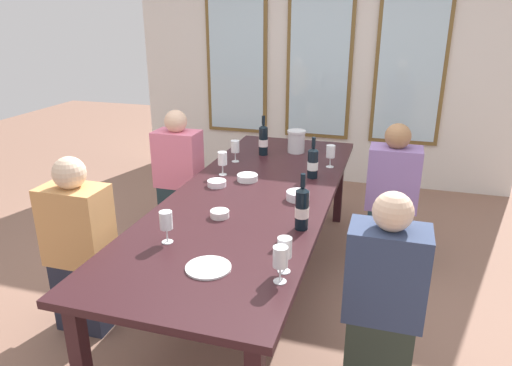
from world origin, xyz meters
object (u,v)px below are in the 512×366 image
Objects in this scene: seated_person_2 at (80,250)px; seated_person_3 at (383,302)px; tasting_bowl_1 at (217,183)px; dining_table at (253,201)px; metal_pitcher at (296,141)px; wine_glass_1 at (166,221)px; white_plate_0 at (208,268)px; wine_glass_0 at (235,147)px; tasting_bowl_0 at (298,196)px; wine_bottle_1 at (313,163)px; wine_glass_5 at (331,152)px; seated_person_1 at (391,198)px; wine_bottle_2 at (302,208)px; wine_bottle_0 at (263,140)px; wine_glass_4 at (285,248)px; tasting_bowl_2 at (220,214)px; tasting_bowl_3 at (247,178)px; wine_glass_2 at (222,160)px; wine_glass_3 at (280,258)px; seated_person_0 at (179,177)px.

seated_person_3 is (1.77, -0.04, 0.00)m from seated_person_2.
dining_table is at bearing -11.45° from tasting_bowl_1.
dining_table is 15.16× the size of metal_pitcher.
white_plate_0 is at bearing -31.53° from wine_glass_1.
wine_glass_0 is at bearing 118.75° from dining_table.
wine_bottle_1 is at bearing 88.36° from tasting_bowl_0.
wine_glass_5 is 0.16× the size of seated_person_1.
seated_person_3 reaches higher than wine_bottle_2.
wine_bottle_0 is 1.03× the size of wine_bottle_2.
wine_bottle_0 is 1.43m from wine_bottle_2.
wine_bottle_1 reaches higher than wine_glass_4.
seated_person_1 is 2.25m from seated_person_2.
wine_glass_1 is 1.00× the size of wine_glass_5.
white_plate_0 is at bearing -160.73° from seated_person_3.
wine_glass_5 reaches higher than white_plate_0.
wine_bottle_0 is 1.30m from tasting_bowl_2.
wine_bottle_0 is 0.66m from tasting_bowl_3.
wine_bottle_0 is at bearing 114.36° from wine_bottle_2.
wine_bottle_0 reaches higher than wine_glass_1.
wine_bottle_0 is 2.22× the size of tasting_bowl_0.
tasting_bowl_2 is at bearing -70.87° from wine_glass_2.
wine_glass_1 is at bearing -99.22° from metal_pitcher.
tasting_bowl_2 is (-0.16, 0.57, 0.02)m from white_plate_0.
wine_bottle_1 is 1.30m from seated_person_3.
seated_person_3 is at bearing 33.07° from wine_glass_3.
wine_glass_0 is at bearing 92.66° from wine_glass_2.
wine_bottle_0 is 1.67m from wine_glass_1.
dining_table is at bearing 79.72° from tasting_bowl_2.
wine_bottle_1 is at bearing 30.99° from tasting_bowl_1.
metal_pitcher is 0.57m from wine_glass_0.
wine_bottle_1 is at bearing 24.33° from tasting_bowl_3.
wine_glass_0 is 0.16× the size of seated_person_0.
wine_glass_4 is at bearing -155.70° from seated_person_3.
seated_person_0 is at bearing 133.24° from tasting_bowl_1.
white_plate_0 is 1.72m from wine_glass_5.
wine_glass_2 is 0.16× the size of seated_person_3.
wine_glass_5 is (-0.02, 1.70, -0.00)m from wine_glass_3.
white_plate_0 is 1.88m from wine_bottle_0.
tasting_bowl_3 is 0.47m from wine_glass_0.
wine_glass_5 is at bearing 79.06° from white_plate_0.
tasting_bowl_2 is at bearing 178.18° from wine_bottle_2.
wine_glass_3 is at bearing -59.73° from wine_glass_2.
wine_glass_4 is at bearing -82.15° from tasting_bowl_0.
seated_person_2 is at bearing -130.90° from tasting_bowl_3.
wine_bottle_2 is 2.88× the size of tasting_bowl_2.
dining_table is at bearing -63.24° from tasting_bowl_3.
wine_glass_4 is (0.50, -0.49, 0.10)m from tasting_bowl_2.
tasting_bowl_0 is at bearing 28.38° from seated_person_2.
tasting_bowl_3 is 0.13× the size of seated_person_2.
wine_bottle_2 is at bearing -76.75° from metal_pitcher.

